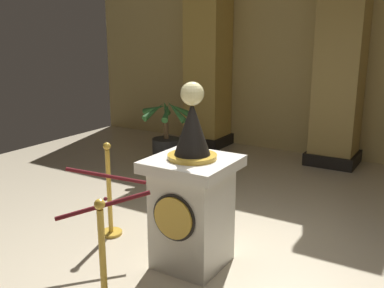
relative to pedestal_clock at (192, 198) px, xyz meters
name	(u,v)px	position (x,y,z in m)	size (l,w,h in m)	color
ground_plane	(221,272)	(0.31, 0.01, -0.66)	(10.59, 10.59, 0.00)	beige
back_wall	(349,38)	(0.31, 4.51, 1.40)	(10.59, 0.16, 4.11)	tan
pedestal_clock	(192,198)	(0.00, 0.00, 0.00)	(0.74, 0.74, 1.72)	silver
stanchion_near	(110,203)	(-1.07, 0.07, -0.30)	(0.24, 0.24, 1.03)	gold
stanchion_far	(104,281)	(-0.10, -1.07, -0.31)	(0.24, 0.24, 0.99)	gold
velvet_rope	(105,190)	(-0.59, -0.50, 0.13)	(1.09, 1.09, 0.22)	#591419
column_left	(208,43)	(-2.12, 4.06, 1.30)	(0.83, 0.83, 3.95)	black
column_centre_rear	(342,44)	(0.31, 4.06, 1.30)	(0.84, 0.84, 3.95)	black
potted_palm_left	(166,145)	(-1.86, 2.27, -0.25)	(0.84, 0.79, 1.16)	black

